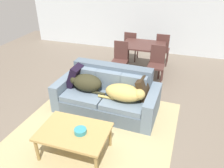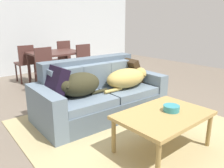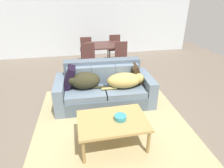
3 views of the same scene
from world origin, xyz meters
name	(u,v)px [view 1 (image 1 of 3)]	position (x,y,z in m)	size (l,w,h in m)	color
ground_plane	(102,117)	(0.00, 0.00, 0.00)	(10.00, 10.00, 0.00)	#706456
back_partition	(144,10)	(0.00, 4.00, 1.35)	(8.00, 0.12, 2.70)	silver
area_rug	(90,138)	(0.00, -0.61, 0.01)	(2.76, 3.18, 0.01)	tan
couch	(108,95)	(0.00, 0.33, 0.33)	(2.07, 1.04, 0.88)	slate
dog_on_left_cushion	(86,82)	(-0.42, 0.25, 0.59)	(0.76, 0.42, 0.34)	#302E1C
dog_on_right_cushion	(125,93)	(0.42, 0.13, 0.57)	(0.89, 0.43, 0.30)	tan
throw_pillow_by_left_arm	(76,75)	(-0.72, 0.42, 0.63)	(0.15, 0.47, 0.47)	black
throw_pillow_by_right_arm	(144,88)	(0.73, 0.35, 0.60)	(0.12, 0.42, 0.42)	#322416
coffee_table	(74,133)	(-0.09, -0.99, 0.41)	(1.05, 0.73, 0.46)	tan
bowl_on_coffee_table	(80,131)	(0.03, -1.00, 0.49)	(0.19, 0.19, 0.07)	teal
dining_table	(144,47)	(0.33, 2.40, 0.68)	(1.12, 0.90, 0.76)	#4D2D29
dining_chair_near_left	(120,58)	(-0.17, 1.83, 0.51)	(0.41, 0.41, 0.94)	#4D2D29
dining_chair_near_right	(157,63)	(0.77, 1.81, 0.52)	(0.40, 0.40, 0.93)	#4D2D29
dining_chair_far_left	(131,44)	(-0.16, 3.01, 0.51)	(0.41, 0.41, 0.90)	#4D2D29
dining_chair_far_right	(162,48)	(0.79, 2.93, 0.51)	(0.40, 0.40, 0.95)	#4D2D29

